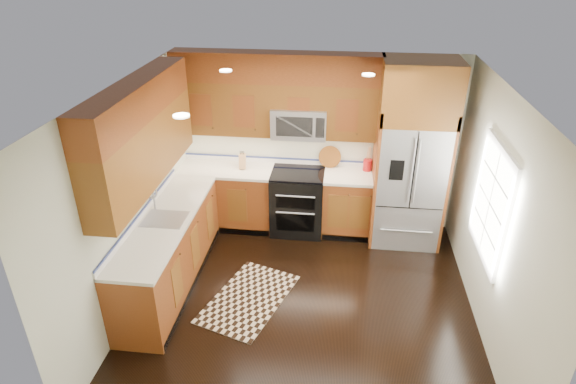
# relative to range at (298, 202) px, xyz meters

# --- Properties ---
(ground) EXTENTS (4.00, 4.00, 0.00)m
(ground) POSITION_rel_range_xyz_m (0.25, -1.67, -0.47)
(ground) COLOR black
(ground) RESTS_ON ground
(wall_back) EXTENTS (4.00, 0.02, 2.60)m
(wall_back) POSITION_rel_range_xyz_m (0.25, 0.33, 0.83)
(wall_back) COLOR silver
(wall_back) RESTS_ON ground
(wall_left) EXTENTS (0.02, 4.00, 2.60)m
(wall_left) POSITION_rel_range_xyz_m (-1.75, -1.67, 0.83)
(wall_left) COLOR silver
(wall_left) RESTS_ON ground
(wall_right) EXTENTS (0.02, 4.00, 2.60)m
(wall_right) POSITION_rel_range_xyz_m (2.25, -1.67, 0.83)
(wall_right) COLOR silver
(wall_right) RESTS_ON ground
(window) EXTENTS (0.04, 1.10, 1.30)m
(window) POSITION_rel_range_xyz_m (2.23, -1.47, 0.93)
(window) COLOR white
(window) RESTS_ON ground
(base_cabinets) EXTENTS (2.85, 3.00, 0.90)m
(base_cabinets) POSITION_rel_range_xyz_m (-0.98, -0.77, -0.02)
(base_cabinets) COLOR brown
(base_cabinets) RESTS_ON ground
(countertop) EXTENTS (2.86, 3.01, 0.04)m
(countertop) POSITION_rel_range_xyz_m (-0.84, -0.65, 0.45)
(countertop) COLOR white
(countertop) RESTS_ON base_cabinets
(upper_cabinets) EXTENTS (2.85, 3.00, 1.15)m
(upper_cabinets) POSITION_rel_range_xyz_m (-0.90, -0.58, 1.56)
(upper_cabinets) COLOR brown
(upper_cabinets) RESTS_ON ground
(range) EXTENTS (0.76, 0.67, 0.95)m
(range) POSITION_rel_range_xyz_m (0.00, 0.00, 0.00)
(range) COLOR black
(range) RESTS_ON ground
(microwave) EXTENTS (0.76, 0.40, 0.42)m
(microwave) POSITION_rel_range_xyz_m (-0.00, 0.13, 1.19)
(microwave) COLOR #B2B2B7
(microwave) RESTS_ON ground
(refrigerator) EXTENTS (0.98, 0.75, 2.60)m
(refrigerator) POSITION_rel_range_xyz_m (1.55, -0.04, 0.83)
(refrigerator) COLOR #B2B2B7
(refrigerator) RESTS_ON ground
(sink_faucet) EXTENTS (0.54, 0.44, 0.37)m
(sink_faucet) POSITION_rel_range_xyz_m (-1.48, -1.44, 0.52)
(sink_faucet) COLOR #B2B2B7
(sink_faucet) RESTS_ON countertop
(rug) EXTENTS (1.17, 1.50, 0.01)m
(rug) POSITION_rel_range_xyz_m (-0.43, -1.68, -0.46)
(rug) COLOR black
(rug) RESTS_ON ground
(knife_block) EXTENTS (0.11, 0.15, 0.27)m
(knife_block) POSITION_rel_range_xyz_m (-0.82, 0.08, 0.58)
(knife_block) COLOR tan
(knife_block) RESTS_ON countertop
(utensil_crock) EXTENTS (0.13, 0.13, 0.36)m
(utensil_crock) POSITION_rel_range_xyz_m (0.99, 0.22, 0.59)
(utensil_crock) COLOR #B11518
(utensil_crock) RESTS_ON countertop
(cutting_board) EXTENTS (0.34, 0.34, 0.02)m
(cutting_board) POSITION_rel_range_xyz_m (0.44, 0.27, 0.48)
(cutting_board) COLOR brown
(cutting_board) RESTS_ON countertop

